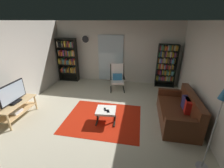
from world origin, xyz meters
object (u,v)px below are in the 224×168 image
bookshelf_near_sofa (166,64)px  tv_stand (16,108)px  television (13,94)px  lounge_armchair (117,77)px  wall_clock (85,39)px  cell_phone (108,111)px  ottoman (106,112)px  tv_remote (105,109)px  bookshelf_near_tv (68,59)px  floor_lamp_by_sofa (222,104)px  leather_sofa (179,112)px

bookshelf_near_sofa → tv_stand: bearing=-143.7°
television → lounge_armchair: 3.53m
television → wall_clock: size_ratio=2.96×
tv_stand → bookshelf_near_sofa: bookshelf_near_sofa is taller
tv_stand → cell_phone: bearing=5.5°
ottoman → cell_phone: size_ratio=3.98×
lounge_armchair → cell_phone: size_ratio=7.30×
tv_stand → television: size_ratio=1.32×
lounge_armchair → tv_remote: size_ratio=7.10×
tv_stand → bookshelf_near_tv: bookshelf_near_tv is taller
ottoman → floor_lamp_by_sofa: (2.12, -1.06, 1.07)m
ottoman → wall_clock: size_ratio=1.92×
bookshelf_near_sofa → wall_clock: size_ratio=6.04×
floor_lamp_by_sofa → lounge_armchair: bearing=123.3°
bookshelf_near_sofa → lounge_armchair: (-1.90, -0.69, -0.41)m
cell_phone → wall_clock: (-1.63, 3.11, 1.47)m
ottoman → wall_clock: bearing=117.3°
bookshelf_near_sofa → television: bearing=-143.8°
lounge_armchair → leather_sofa: bearing=-43.0°
bookshelf_near_sofa → cell_phone: (-1.80, -2.97, -0.57)m
bookshelf_near_tv → cell_phone: bearing=-49.6°
tv_stand → wall_clock: bearing=74.4°
television → cell_phone: 2.61m
leather_sofa → wall_clock: bearing=142.8°
bookshelf_near_sofa → wall_clock: wall_clock is taller
tv_stand → lounge_armchair: (2.47, 2.53, 0.20)m
bookshelf_near_sofa → floor_lamp_by_sofa: (0.24, -3.97, 0.43)m
tv_stand → bookshelf_near_tv: bearing=88.0°
bookshelf_near_sofa → floor_lamp_by_sofa: floor_lamp_by_sofa is taller
tv_remote → leather_sofa: bearing=-12.8°
leather_sofa → lounge_armchair: (-1.98, 1.84, 0.23)m
bookshelf_near_sofa → ottoman: size_ratio=3.14×
bookshelf_near_tv → bookshelf_near_sofa: bookshelf_near_tv is taller
television → wall_clock: (0.94, 3.34, 1.08)m
wall_clock → tv_remote: bearing=-63.1°
cell_phone → tv_remote: bearing=121.1°
bookshelf_near_sofa → lounge_armchair: size_ratio=1.71×
floor_lamp_by_sofa → wall_clock: bearing=131.9°
tv_stand → ottoman: 2.52m
lounge_armchair → tv_remote: 2.22m
leather_sofa → lounge_armchair: size_ratio=1.68×
television → lounge_armchair: television is taller
television → bookshelf_near_sofa: (4.37, 3.21, 0.18)m
bookshelf_near_tv → cell_phone: 3.85m
bookshelf_near_tv → wall_clock: (0.83, 0.21, 0.84)m
bookshelf_near_tv → tv_remote: size_ratio=13.21×
leather_sofa → ottoman: (-1.95, -0.37, 0.01)m
tv_remote → cell_phone: bearing=-59.7°
tv_stand → lounge_armchair: 3.54m
tv_remote → television: bearing=163.4°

